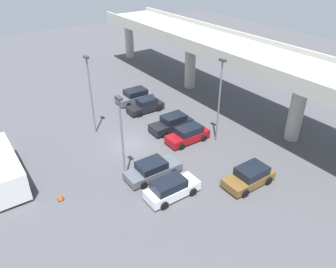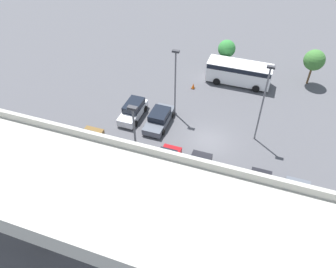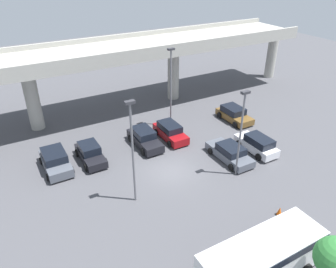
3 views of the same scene
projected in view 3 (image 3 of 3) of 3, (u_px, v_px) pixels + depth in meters
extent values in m
plane|color=#4C4C51|center=(171.00, 172.00, 28.14)|extent=(107.91, 107.91, 0.00)
cube|color=#ADAAA0|center=(107.00, 53.00, 35.40)|extent=(50.36, 7.52, 0.90)
cube|color=#ADAAA0|center=(119.00, 54.00, 32.31)|extent=(50.36, 0.30, 0.55)
cube|color=#ADAAA0|center=(95.00, 39.00, 37.79)|extent=(50.36, 0.30, 0.55)
cylinder|color=#ADAAA0|center=(32.00, 100.00, 33.58)|extent=(1.41, 1.41, 6.52)
cylinder|color=#ADAAA0|center=(173.00, 74.00, 40.82)|extent=(1.41, 1.41, 6.52)
cylinder|color=#ADAAA0|center=(272.00, 55.00, 48.07)|extent=(1.41, 1.41, 6.52)
cube|color=#515660|center=(56.00, 163.00, 28.28)|extent=(1.98, 4.52, 0.78)
cube|color=black|center=(54.00, 155.00, 28.07)|extent=(1.83, 2.62, 0.68)
cylinder|color=black|center=(72.00, 170.00, 27.77)|extent=(0.22, 0.62, 0.62)
cylinder|color=black|center=(48.00, 177.00, 26.90)|extent=(0.22, 0.62, 0.62)
cylinder|color=black|center=(64.00, 155.00, 29.91)|extent=(0.22, 0.62, 0.62)
cylinder|color=black|center=(41.00, 161.00, 29.03)|extent=(0.22, 0.62, 0.62)
cube|color=black|center=(91.00, 155.00, 29.41)|extent=(1.73, 4.31, 0.67)
cube|color=black|center=(89.00, 148.00, 29.22)|extent=(1.59, 2.13, 0.72)
cylinder|color=black|center=(106.00, 162.00, 28.86)|extent=(0.22, 0.68, 0.68)
cylinder|color=black|center=(86.00, 167.00, 28.09)|extent=(0.22, 0.68, 0.68)
cylinder|color=black|center=(96.00, 148.00, 30.89)|extent=(0.22, 0.68, 0.68)
cylinder|color=black|center=(77.00, 153.00, 30.13)|extent=(0.22, 0.68, 0.68)
cube|color=black|center=(145.00, 140.00, 31.64)|extent=(1.83, 4.67, 0.76)
cube|color=black|center=(143.00, 132.00, 31.53)|extent=(1.68, 2.46, 0.69)
cylinder|color=black|center=(161.00, 147.00, 31.05)|extent=(0.22, 0.72, 0.72)
cylinder|color=black|center=(143.00, 152.00, 30.24)|extent=(0.22, 0.72, 0.72)
cylinder|color=black|center=(147.00, 134.00, 33.25)|extent=(0.22, 0.72, 0.72)
cylinder|color=black|center=(130.00, 138.00, 32.44)|extent=(0.22, 0.72, 0.72)
cube|color=maroon|center=(170.00, 134.00, 32.88)|extent=(1.74, 4.48, 0.77)
cube|color=black|center=(170.00, 127.00, 32.67)|extent=(1.60, 2.56, 0.65)
cylinder|color=black|center=(185.00, 140.00, 32.33)|extent=(0.22, 0.63, 0.63)
cylinder|color=black|center=(170.00, 144.00, 31.56)|extent=(0.22, 0.63, 0.63)
cylinder|color=black|center=(171.00, 128.00, 34.44)|extent=(0.22, 0.63, 0.63)
cylinder|color=black|center=(156.00, 132.00, 33.67)|extent=(0.22, 0.63, 0.63)
cube|color=#515660|center=(229.00, 154.00, 29.65)|extent=(1.92, 4.87, 0.66)
cube|color=black|center=(231.00, 149.00, 29.23)|extent=(1.77, 2.36, 0.63)
cylinder|color=black|center=(210.00, 151.00, 30.46)|extent=(0.22, 0.61, 0.61)
cylinder|color=black|center=(227.00, 146.00, 31.31)|extent=(0.22, 0.61, 0.61)
cylinder|color=black|center=(231.00, 167.00, 28.17)|extent=(0.22, 0.61, 0.61)
cylinder|color=black|center=(249.00, 161.00, 29.02)|extent=(0.22, 0.61, 0.61)
cube|color=silver|center=(256.00, 146.00, 30.82)|extent=(1.73, 4.40, 0.76)
cube|color=black|center=(259.00, 141.00, 30.21)|extent=(1.59, 2.60, 0.68)
cylinder|color=black|center=(239.00, 144.00, 31.59)|extent=(0.22, 0.67, 0.67)
cylinder|color=black|center=(253.00, 139.00, 32.35)|extent=(0.22, 0.67, 0.67)
cylinder|color=black|center=(259.00, 157.00, 29.51)|extent=(0.22, 0.67, 0.67)
cylinder|color=black|center=(273.00, 152.00, 30.28)|extent=(0.22, 0.67, 0.67)
cube|color=brown|center=(234.00, 116.00, 36.42)|extent=(1.94, 4.43, 0.66)
cube|color=black|center=(233.00, 110.00, 36.31)|extent=(1.79, 2.50, 0.70)
cylinder|color=black|center=(249.00, 121.00, 35.89)|extent=(0.22, 0.69, 0.69)
cylinder|color=black|center=(235.00, 125.00, 35.03)|extent=(0.22, 0.69, 0.69)
cylinder|color=black|center=(233.00, 111.00, 37.97)|extent=(0.22, 0.69, 0.69)
cylinder|color=black|center=(220.00, 115.00, 37.12)|extent=(0.22, 0.69, 0.69)
cube|color=white|center=(262.00, 259.00, 18.41)|extent=(7.62, 2.50, 2.38)
cube|color=black|center=(264.00, 248.00, 18.00)|extent=(7.46, 2.55, 0.52)
cylinder|color=black|center=(273.00, 240.00, 20.88)|extent=(0.85, 0.29, 0.85)
cylinder|color=slate|center=(133.00, 156.00, 23.00)|extent=(0.16, 0.16, 7.98)
cube|color=#333338|center=(130.00, 102.00, 21.02)|extent=(0.70, 0.35, 0.20)
cylinder|color=slate|center=(171.00, 90.00, 33.69)|extent=(0.16, 0.16, 8.21)
cube|color=#333338|center=(171.00, 49.00, 31.65)|extent=(0.70, 0.35, 0.20)
cylinder|color=slate|center=(240.00, 137.00, 26.04)|extent=(0.16, 0.16, 7.33)
cube|color=#333338|center=(246.00, 92.00, 24.21)|extent=(0.70, 0.35, 0.20)
sphere|color=#337F38|center=(335.00, 258.00, 16.65)|extent=(2.18, 2.18, 2.18)
cube|color=black|center=(279.00, 215.00, 23.49)|extent=(0.44, 0.44, 0.04)
cone|color=#EA590F|center=(280.00, 211.00, 23.33)|extent=(0.40, 0.40, 0.70)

